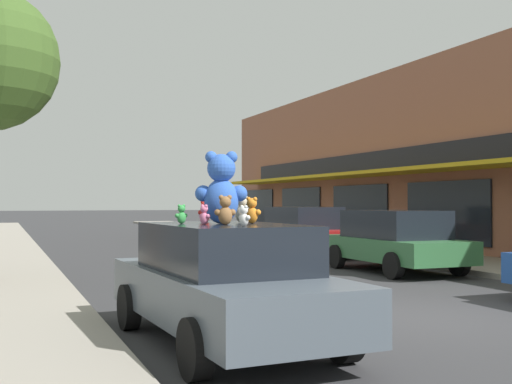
# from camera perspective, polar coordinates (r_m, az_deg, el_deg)

# --- Properties ---
(ground_plane) EXTENTS (260.00, 260.00, 0.00)m
(ground_plane) POSITION_cam_1_polar(r_m,az_deg,el_deg) (9.97, 14.16, -10.79)
(ground_plane) COLOR #333335
(plush_art_car) EXTENTS (2.03, 4.45, 1.45)m
(plush_art_car) POSITION_cam_1_polar(r_m,az_deg,el_deg) (7.82, -2.86, -7.94)
(plush_art_car) COLOR #4C5660
(plush_art_car) RESTS_ON ground_plane
(teddy_bear_giant) EXTENTS (0.67, 0.47, 0.89)m
(teddy_bear_giant) POSITION_cam_1_polar(r_m,az_deg,el_deg) (7.85, -3.10, 0.29)
(teddy_bear_giant) COLOR blue
(teddy_bear_giant) RESTS_ON plush_art_car
(teddy_bear_white) EXTENTS (0.13, 0.18, 0.23)m
(teddy_bear_white) POSITION_cam_1_polar(r_m,az_deg,el_deg) (6.97, -1.08, -2.16)
(teddy_bear_white) COLOR white
(teddy_bear_white) RESTS_ON plush_art_car
(teddy_bear_red) EXTENTS (0.21, 0.19, 0.29)m
(teddy_bear_red) POSITION_cam_1_polar(r_m,az_deg,el_deg) (8.67, -4.54, -1.72)
(teddy_bear_red) COLOR red
(teddy_bear_red) RESTS_ON plush_art_car
(teddy_bear_green) EXTENTS (0.18, 0.12, 0.24)m
(teddy_bear_green) POSITION_cam_1_polar(r_m,az_deg,el_deg) (7.90, -6.64, -1.99)
(teddy_bear_green) COLOR green
(teddy_bear_green) RESTS_ON plush_art_car
(teddy_bear_cream) EXTENTS (0.23, 0.26, 0.36)m
(teddy_bear_cream) POSITION_cam_1_polar(r_m,az_deg,el_deg) (8.19, -1.27, -1.54)
(teddy_bear_cream) COLOR beige
(teddy_bear_cream) RESTS_ON plush_art_car
(teddy_bear_orange) EXTENTS (0.21, 0.23, 0.33)m
(teddy_bear_orange) POSITION_cam_1_polar(r_m,az_deg,el_deg) (7.97, -0.37, -1.67)
(teddy_bear_orange) COLOR orange
(teddy_bear_orange) RESTS_ON plush_art_car
(teddy_bear_brown) EXTENTS (0.26, 0.17, 0.35)m
(teddy_bear_brown) POSITION_cam_1_polar(r_m,az_deg,el_deg) (7.45, -2.75, -1.65)
(teddy_bear_brown) COLOR olive
(teddy_bear_brown) RESTS_ON plush_art_car
(teddy_bear_black) EXTENTS (0.17, 0.18, 0.26)m
(teddy_bear_black) POSITION_cam_1_polar(r_m,az_deg,el_deg) (8.81, -2.88, -1.82)
(teddy_bear_black) COLOR black
(teddy_bear_black) RESTS_ON plush_art_car
(teddy_bear_pink) EXTENTS (0.13, 0.18, 0.24)m
(teddy_bear_pink) POSITION_cam_1_polar(r_m,az_deg,el_deg) (7.55, -4.62, -2.04)
(teddy_bear_pink) COLOR pink
(teddy_bear_pink) RESTS_ON plush_art_car
(parked_car_far_center) EXTENTS (2.00, 4.17, 1.52)m
(parked_car_far_center) POSITION_cam_1_polar(r_m,az_deg,el_deg) (16.18, 12.21, -4.15)
(parked_car_far_center) COLOR #336B3D
(parked_car_far_center) RESTS_ON ground_plane
(parked_car_far_right) EXTENTS (2.00, 4.46, 1.57)m
(parked_car_far_right) POSITION_cam_1_polar(r_m,az_deg,el_deg) (20.61, 4.23, -3.43)
(parked_car_far_right) COLOR maroon
(parked_car_far_right) RESTS_ON ground_plane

